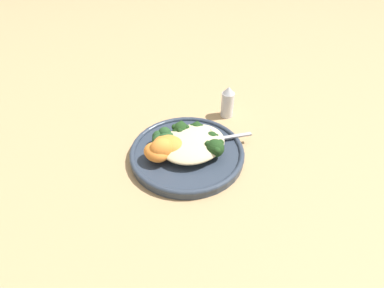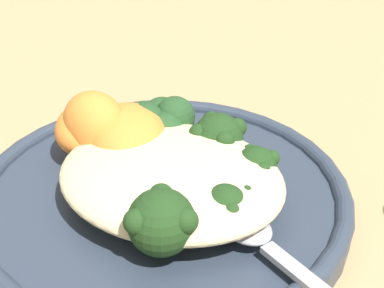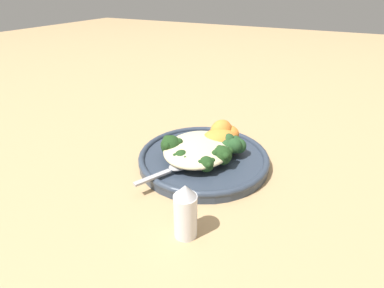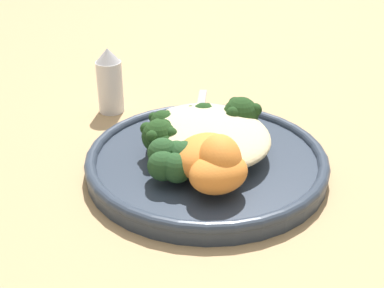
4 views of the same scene
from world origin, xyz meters
TOP-DOWN VIEW (x-y plane):
  - ground_plane at (0.00, 0.00)m, footprint 4.00×4.00m
  - plate at (-0.01, -0.01)m, footprint 0.25×0.25m
  - quinoa_mound at (-0.02, 0.00)m, footprint 0.14×0.12m
  - broccoli_stalk_0 at (-0.04, 0.04)m, footprint 0.10×0.09m
  - broccoli_stalk_1 at (-0.04, 0.01)m, footprint 0.10×0.04m
  - broccoli_stalk_2 at (-0.04, -0.03)m, footprint 0.12×0.06m
  - broccoli_stalk_3 at (-0.02, -0.04)m, footprint 0.08×0.09m
  - broccoli_stalk_4 at (-0.01, -0.03)m, footprint 0.06×0.08m
  - sweet_potato_chunk_0 at (0.03, -0.03)m, footprint 0.04×0.05m
  - sweet_potato_chunk_1 at (0.02, -0.02)m, footprint 0.08×0.08m
  - sweet_potato_chunk_2 at (0.06, -0.02)m, footprint 0.05×0.06m
  - sweet_potato_chunk_3 at (0.05, -0.02)m, footprint 0.06×0.05m
  - kale_tuft at (0.02, -0.05)m, footprint 0.05×0.05m
  - spoon at (-0.09, 0.02)m, footprint 0.10×0.06m

SIDE VIEW (x-z plane):
  - ground_plane at x=0.00m, z-range 0.00..0.00m
  - plate at x=-0.01m, z-range 0.00..0.02m
  - spoon at x=-0.09m, z-range 0.02..0.03m
  - broccoli_stalk_2 at x=-0.04m, z-range 0.02..0.05m
  - broccoli_stalk_4 at x=-0.01m, z-range 0.02..0.05m
  - broccoli_stalk_1 at x=-0.04m, z-range 0.02..0.05m
  - quinoa_mound at x=-0.02m, z-range 0.02..0.05m
  - sweet_potato_chunk_0 at x=0.03m, z-range 0.02..0.05m
  - broccoli_stalk_3 at x=-0.02m, z-range 0.02..0.05m
  - kale_tuft at x=0.02m, z-range 0.02..0.06m
  - sweet_potato_chunk_2 at x=0.06m, z-range 0.02..0.06m
  - broccoli_stalk_0 at x=-0.04m, z-range 0.02..0.06m
  - sweet_potato_chunk_1 at x=0.02m, z-range 0.02..0.06m
  - sweet_potato_chunk_3 at x=0.05m, z-range 0.02..0.07m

